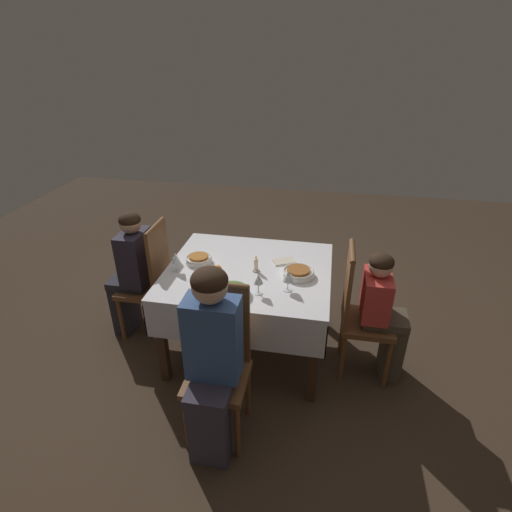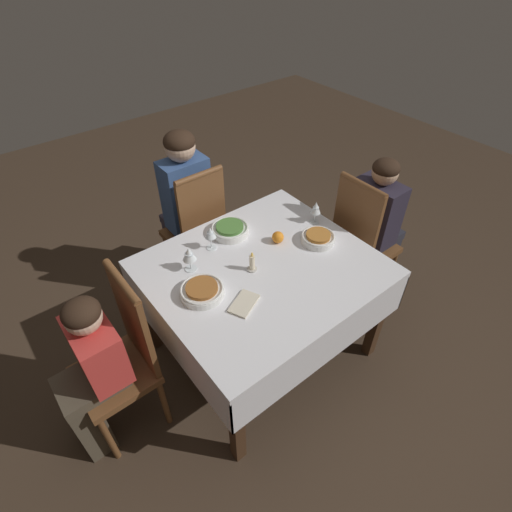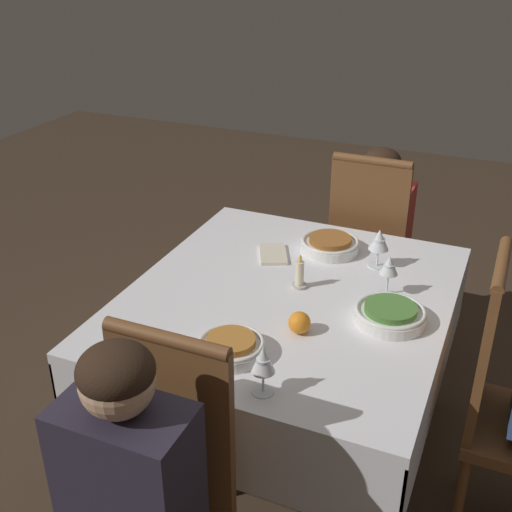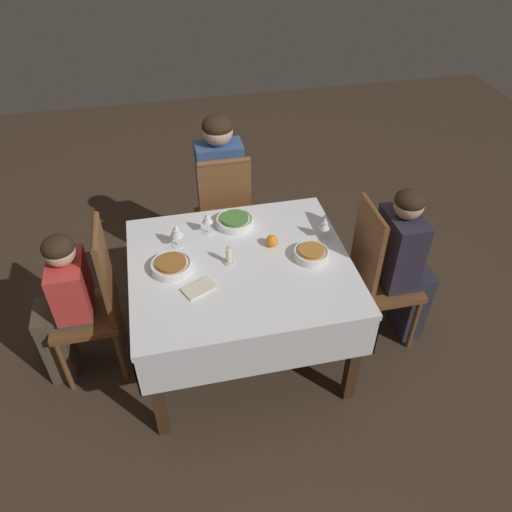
% 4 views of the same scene
% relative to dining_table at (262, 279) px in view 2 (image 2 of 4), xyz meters
% --- Properties ---
extents(ground_plane, '(8.00, 8.00, 0.00)m').
position_rel_dining_table_xyz_m(ground_plane, '(0.00, 0.00, -0.63)').
color(ground_plane, '#3D2D21').
extents(dining_table, '(1.19, 1.05, 0.72)m').
position_rel_dining_table_xyz_m(dining_table, '(0.00, 0.00, 0.00)').
color(dining_table, silver).
rests_on(dining_table, ground_plane).
extents(chair_south, '(0.36, 0.36, 1.00)m').
position_rel_dining_table_xyz_m(chair_south, '(-0.03, -0.73, -0.10)').
color(chair_south, brown).
rests_on(chair_south, ground_plane).
extents(chair_east, '(0.36, 0.36, 1.00)m').
position_rel_dining_table_xyz_m(chair_east, '(0.80, -0.09, -0.10)').
color(chair_east, brown).
rests_on(chair_east, ground_plane).
extents(chair_west, '(0.36, 0.36, 1.00)m').
position_rel_dining_table_xyz_m(chair_west, '(-0.80, 0.04, -0.10)').
color(chair_west, brown).
rests_on(chair_west, ground_plane).
extents(person_adult_denim, '(0.30, 0.34, 1.19)m').
position_rel_dining_table_xyz_m(person_adult_denim, '(-0.03, -0.88, 0.05)').
color(person_adult_denim, '#383342').
rests_on(person_adult_denim, ground_plane).
extents(person_child_red, '(0.33, 0.30, 0.98)m').
position_rel_dining_table_xyz_m(person_child_red, '(0.97, -0.09, -0.09)').
color(person_child_red, '#4C4233').
rests_on(person_child_red, ground_plane).
extents(person_child_dark, '(0.33, 0.30, 1.08)m').
position_rel_dining_table_xyz_m(person_child_dark, '(-0.96, 0.04, -0.04)').
color(person_child_dark, '#282833').
rests_on(person_child_dark, ground_plane).
extents(bowl_south, '(0.23, 0.23, 0.06)m').
position_rel_dining_table_xyz_m(bowl_south, '(-0.03, -0.35, 0.12)').
color(bowl_south, white).
rests_on(bowl_south, dining_table).
extents(wine_glass_south, '(0.06, 0.06, 0.14)m').
position_rel_dining_table_xyz_m(wine_glass_south, '(0.13, -0.30, 0.20)').
color(wine_glass_south, white).
rests_on(wine_glass_south, dining_table).
extents(bowl_east, '(0.22, 0.22, 0.06)m').
position_rel_dining_table_xyz_m(bowl_east, '(0.37, -0.03, 0.12)').
color(bowl_east, white).
rests_on(bowl_east, dining_table).
extents(wine_glass_east, '(0.07, 0.07, 0.15)m').
position_rel_dining_table_xyz_m(wine_glass_east, '(0.31, -0.22, 0.20)').
color(wine_glass_east, white).
rests_on(wine_glass_east, dining_table).
extents(bowl_west, '(0.20, 0.20, 0.06)m').
position_rel_dining_table_xyz_m(bowl_west, '(-0.39, 0.03, 0.12)').
color(bowl_west, white).
rests_on(bowl_west, dining_table).
extents(wine_glass_west, '(0.06, 0.06, 0.15)m').
position_rel_dining_table_xyz_m(wine_glass_west, '(-0.51, -0.12, 0.19)').
color(wine_glass_west, white).
rests_on(wine_glass_west, dining_table).
extents(candle_centerpiece, '(0.05, 0.05, 0.12)m').
position_rel_dining_table_xyz_m(candle_centerpiece, '(0.06, -0.02, 0.14)').
color(candle_centerpiece, beige).
rests_on(candle_centerpiece, dining_table).
extents(orange_fruit, '(0.07, 0.07, 0.07)m').
position_rel_dining_table_xyz_m(orange_fruit, '(-0.20, -0.11, 0.13)').
color(orange_fruit, orange).
rests_on(orange_fruit, dining_table).
extents(napkin_red_folded, '(0.19, 0.16, 0.01)m').
position_rel_dining_table_xyz_m(napkin_red_folded, '(0.24, 0.15, 0.10)').
color(napkin_red_folded, beige).
rests_on(napkin_red_folded, dining_table).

